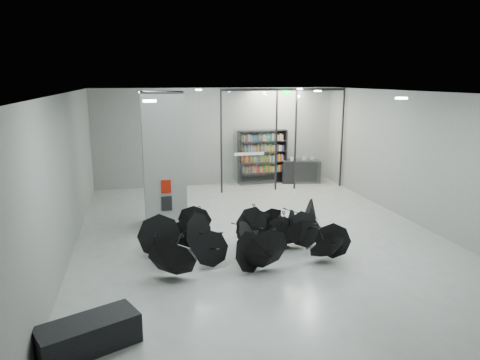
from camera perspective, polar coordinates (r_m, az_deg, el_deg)
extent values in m
plane|color=gray|center=(12.45, 2.94, -7.72)|extent=(14.00, 14.00, 0.00)
cube|color=gray|center=(11.67, 3.17, 11.00)|extent=(10.00, 14.00, 0.02)
cube|color=slate|center=(18.64, -2.97, 5.49)|extent=(10.00, 0.02, 4.00)
cube|color=slate|center=(5.82, 23.06, -12.18)|extent=(10.00, 0.02, 4.00)
cube|color=slate|center=(11.57, -21.46, 0.13)|extent=(0.02, 14.00, 4.00)
cube|color=slate|center=(14.12, 22.95, 2.15)|extent=(0.02, 14.00, 4.00)
cube|color=slate|center=(13.43, -9.68, 2.48)|extent=(1.20, 1.20, 4.00)
cube|color=#A50A07|center=(12.96, -9.39, -0.82)|extent=(0.28, 0.04, 0.38)
cube|color=black|center=(13.08, -9.32, -2.95)|extent=(0.30, 0.03, 0.42)
cube|color=#0CE533|center=(17.46, 5.90, 10.94)|extent=(0.30, 0.06, 0.15)
cube|color=silver|center=(17.40, 1.17, 4.98)|extent=(2.20, 0.02, 3.95)
cube|color=silver|center=(18.33, 10.03, 5.19)|extent=(2.00, 0.02, 3.95)
cube|color=black|center=(17.16, -2.40, 4.87)|extent=(0.06, 0.06, 4.00)
cube|color=black|center=(17.70, 4.64, 5.08)|extent=(0.06, 0.06, 4.00)
cube|color=black|center=(17.96, 7.08, 5.13)|extent=(0.06, 0.06, 4.00)
cube|color=black|center=(18.74, 12.85, 5.23)|extent=(0.06, 0.06, 4.00)
cube|color=black|center=(17.64, 5.70, 11.39)|extent=(5.00, 0.08, 0.10)
cube|color=black|center=(8.15, -18.71, -18.15)|extent=(1.74, 1.28, 0.51)
cube|color=black|center=(19.34, 7.74, 1.10)|extent=(1.70, 0.94, 0.96)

